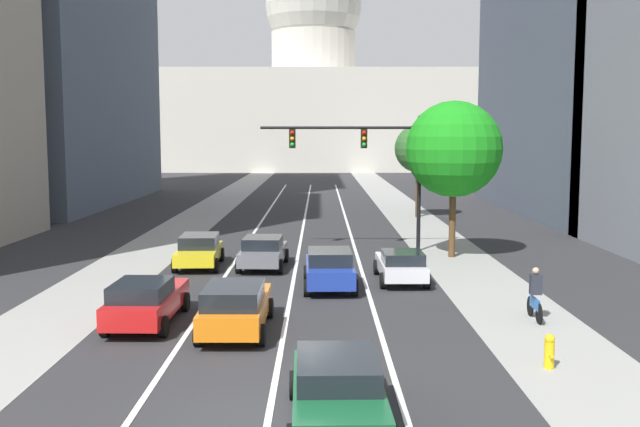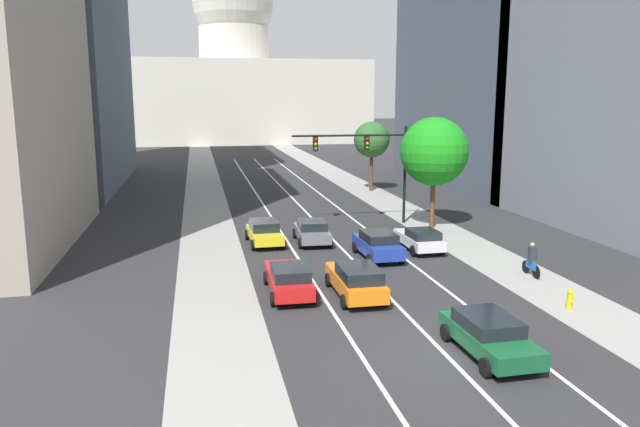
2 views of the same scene
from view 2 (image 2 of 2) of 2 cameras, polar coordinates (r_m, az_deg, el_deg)
name	(u,v)px [view 2 (image 2 of 2)]	position (r m, az deg, el deg)	size (l,w,h in m)	color
ground_plane	(283,189)	(60.12, -3.49, 2.35)	(400.00, 400.00, 0.00)	#2B2B2D
sidewalk_left	(205,199)	(54.61, -10.71, 1.33)	(3.63, 130.00, 0.01)	gray
sidewalk_right	(372,194)	(56.88, 4.87, 1.85)	(3.63, 130.00, 0.01)	gray
lane_stripe_left	(273,219)	(45.09, -4.48, -0.49)	(0.16, 90.00, 0.01)	white
lane_stripe_center	(311,217)	(45.52, -0.84, -0.35)	(0.16, 90.00, 0.01)	white
lane_stripe_right	(349,216)	(46.14, 2.72, -0.21)	(0.16, 90.00, 0.01)	white
capitol_building	(235,84)	(127.67, -7.97, 11.97)	(51.78, 24.59, 36.37)	beige
car_orange	(356,280)	(27.34, 3.42, -6.24)	(2.02, 4.72, 1.54)	orange
car_white	(420,239)	(36.01, 9.34, -2.36)	(1.97, 4.20, 1.33)	silver
car_gray	(312,231)	(37.40, -0.76, -1.66)	(2.15, 4.24, 1.41)	slate
car_blue	(378,244)	(33.94, 5.46, -2.90)	(2.09, 4.23, 1.52)	#1E389E
car_yellow	(264,232)	(37.25, -5.25, -1.73)	(2.12, 4.27, 1.44)	yellow
car_red	(289,279)	(27.64, -2.95, -6.12)	(2.02, 4.71, 1.48)	red
car_green	(489,334)	(22.23, 15.58, -10.89)	(2.13, 4.51, 1.39)	#14512D
traffic_signal_mast	(371,155)	(42.46, 4.77, 5.47)	(8.14, 0.39, 6.87)	black
fire_hydrant	(570,299)	(27.88, 22.41, -7.46)	(0.26, 0.35, 0.91)	yellow
cyclist	(532,260)	(32.24, 19.27, -4.11)	(0.36, 1.70, 1.72)	black
street_tree_mid_right	(434,152)	(41.94, 10.67, 5.73)	(4.62, 4.62, 7.56)	#51381E
street_tree_far_right	(372,140)	(58.27, 4.88, 6.91)	(3.41, 3.41, 6.64)	#51381E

